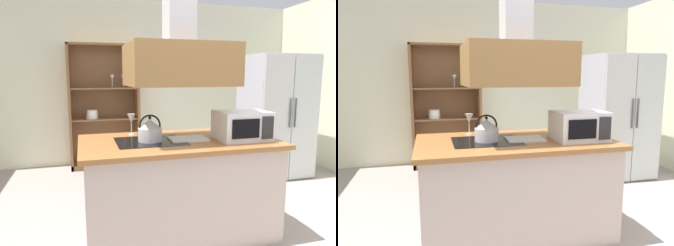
% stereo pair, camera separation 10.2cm
% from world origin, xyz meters
% --- Properties ---
extents(wall_back, '(6.00, 0.12, 2.70)m').
position_xyz_m(wall_back, '(0.00, 3.00, 1.35)').
color(wall_back, silver).
rests_on(wall_back, ground).
extents(kitchen_island, '(1.76, 0.97, 0.90)m').
position_xyz_m(kitchen_island, '(0.05, 0.36, 0.45)').
color(kitchen_island, '#BFAD9E').
rests_on(kitchen_island, ground).
extents(range_hood, '(0.90, 0.70, 1.31)m').
position_xyz_m(range_hood, '(0.05, 0.36, 1.70)').
color(range_hood, olive).
extents(refrigerator, '(0.90, 0.78, 1.77)m').
position_xyz_m(refrigerator, '(1.98, 1.65, 0.88)').
color(refrigerator, '#B3B6C3').
rests_on(refrigerator, ground).
extents(dish_cabinet, '(1.09, 0.40, 1.96)m').
position_xyz_m(dish_cabinet, '(-0.44, 2.78, 0.87)').
color(dish_cabinet, brown).
rests_on(dish_cabinet, ground).
extents(kettle, '(0.21, 0.21, 0.24)m').
position_xyz_m(kettle, '(-0.21, 0.36, 1.00)').
color(kettle, silver).
rests_on(kettle, kitchen_island).
extents(cutting_board, '(0.35, 0.26, 0.02)m').
position_xyz_m(cutting_board, '(0.14, 0.33, 0.91)').
color(cutting_board, white).
rests_on(cutting_board, kitchen_island).
extents(microwave, '(0.46, 0.35, 0.26)m').
position_xyz_m(microwave, '(0.61, 0.21, 1.03)').
color(microwave, silver).
rests_on(microwave, kitchen_island).
extents(wine_glass_on_counter, '(0.08, 0.08, 0.21)m').
position_xyz_m(wine_glass_on_counter, '(-0.32, 0.70, 1.05)').
color(wine_glass_on_counter, silver).
rests_on(wine_glass_on_counter, kitchen_island).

